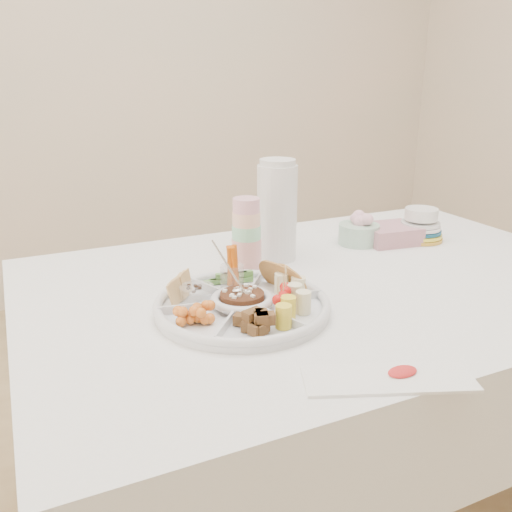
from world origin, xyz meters
name	(u,v)px	position (x,y,z in m)	size (l,w,h in m)	color
wall_back	(135,53)	(0.00, 2.00, 1.35)	(4.00, 0.02, 2.70)	beige
dining_table	(325,405)	(0.00, 0.00, 0.38)	(1.52, 1.02, 0.76)	white
party_tray	(242,303)	(-0.29, -0.09, 0.78)	(0.38, 0.38, 0.04)	silver
bean_dip	(242,300)	(-0.29, -0.09, 0.79)	(0.10, 0.10, 0.04)	#46220B
tortillas	(282,278)	(-0.16, -0.05, 0.80)	(0.11, 0.11, 0.06)	#9B572D
carrot_cucumber	(229,265)	(-0.26, 0.04, 0.82)	(0.11, 0.11, 0.10)	#CF580B
pita_raisins	(186,288)	(-0.39, -0.01, 0.80)	(0.11, 0.11, 0.06)	tan
cherries	(196,315)	(-0.41, -0.13, 0.79)	(0.10, 0.10, 0.04)	#CD6222
granola_chunks	(258,322)	(-0.31, -0.22, 0.79)	(0.11, 0.11, 0.05)	brown
banana_tomato	(301,293)	(-0.19, -0.17, 0.82)	(0.11, 0.11, 0.09)	#D4BE79
cup_stack	(246,236)	(-0.18, 0.12, 0.86)	(0.08, 0.08, 0.21)	#BABAB9
thermos	(277,209)	(-0.05, 0.20, 0.90)	(0.11, 0.11, 0.29)	silver
flower_bowl	(359,229)	(0.24, 0.22, 0.80)	(0.12, 0.12, 0.09)	#AAE8CD
napkin_stack	(390,234)	(0.33, 0.19, 0.78)	(0.16, 0.14, 0.05)	#B97D8A
plate_stack	(420,226)	(0.43, 0.17, 0.80)	(0.14, 0.14, 0.09)	gold
placemat	(388,379)	(-0.17, -0.45, 0.76)	(0.29, 0.10, 0.01)	white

